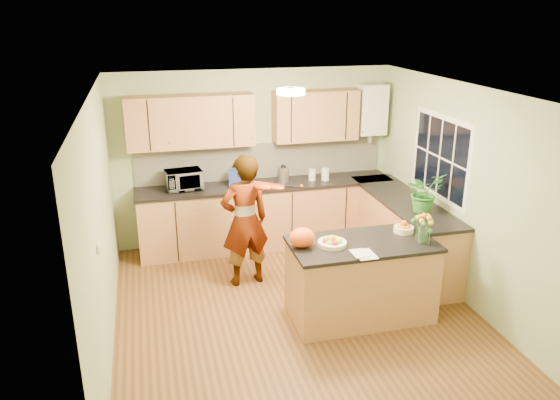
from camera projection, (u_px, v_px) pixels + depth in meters
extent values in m
plane|color=#523617|center=(296.00, 313.00, 6.21)|extent=(4.50, 4.50, 0.00)
cube|color=silver|center=(299.00, 92.00, 5.38)|extent=(4.00, 4.50, 0.02)
cube|color=#95B07D|center=(255.00, 157.00, 7.85)|extent=(4.00, 0.02, 2.50)
cube|color=#95B07D|center=(388.00, 322.00, 3.74)|extent=(4.00, 0.02, 2.50)
cube|color=#95B07D|center=(101.00, 228.00, 5.33)|extent=(0.02, 4.50, 2.50)
cube|color=#95B07D|center=(465.00, 195.00, 6.26)|extent=(0.02, 4.50, 2.50)
cube|color=#AB7544|center=(266.00, 216.00, 7.87)|extent=(3.60, 0.60, 0.90)
cube|color=black|center=(266.00, 185.00, 7.70)|extent=(3.64, 0.62, 0.04)
cube|color=#AB7544|center=(402.00, 234.00, 7.23)|extent=(0.60, 2.20, 0.90)
cube|color=black|center=(404.00, 201.00, 7.07)|extent=(0.62, 2.24, 0.04)
cube|color=beige|center=(262.00, 161.00, 7.88)|extent=(3.60, 0.02, 0.52)
cube|color=#AB7544|center=(191.00, 121.00, 7.29)|extent=(1.70, 0.34, 0.70)
cube|color=#AB7544|center=(315.00, 115.00, 7.69)|extent=(1.20, 0.34, 0.70)
cube|color=white|center=(371.00, 109.00, 7.88)|extent=(0.40, 0.30, 0.72)
cylinder|color=silver|center=(370.00, 136.00, 8.02)|extent=(0.06, 0.06, 0.20)
cube|color=white|center=(440.00, 157.00, 6.70)|extent=(0.01, 1.30, 1.05)
cube|color=black|center=(440.00, 157.00, 6.70)|extent=(0.01, 1.18, 0.92)
cube|color=white|center=(98.00, 248.00, 4.77)|extent=(0.02, 0.09, 0.09)
cylinder|color=#FFEABF|center=(291.00, 92.00, 5.67)|extent=(0.30, 0.30, 0.06)
cylinder|color=white|center=(291.00, 89.00, 5.66)|extent=(0.10, 0.10, 0.02)
cube|color=#AB7544|center=(361.00, 281.00, 6.02)|extent=(1.54, 0.77, 0.86)
cube|color=black|center=(363.00, 244.00, 5.87)|extent=(1.58, 0.81, 0.04)
cylinder|color=#F2E9C2|center=(332.00, 243.00, 5.78)|extent=(0.31, 0.31, 0.05)
cylinder|color=#F2E9C2|center=(404.00, 229.00, 6.12)|extent=(0.22, 0.22, 0.06)
cylinder|color=silver|center=(422.00, 235.00, 5.81)|extent=(0.10, 0.10, 0.20)
ellipsoid|color=#F85214|center=(302.00, 237.00, 5.72)|extent=(0.32, 0.29, 0.21)
cube|color=silver|center=(365.00, 254.00, 5.57)|extent=(0.19, 0.26, 0.01)
imported|color=tan|center=(245.00, 221.00, 6.64)|extent=(0.67, 0.50, 1.66)
imported|color=white|center=(184.00, 180.00, 7.42)|extent=(0.52, 0.38, 0.27)
cube|color=#213598|center=(239.00, 178.00, 7.57)|extent=(0.31, 0.25, 0.22)
cylinder|color=silver|center=(283.00, 175.00, 7.73)|extent=(0.16, 0.16, 0.22)
sphere|color=black|center=(283.00, 165.00, 7.69)|extent=(0.08, 0.08, 0.08)
cylinder|color=#F2E9C2|center=(312.00, 175.00, 7.83)|extent=(0.13, 0.13, 0.16)
cylinder|color=white|center=(325.00, 174.00, 7.83)|extent=(0.14, 0.14, 0.17)
imported|color=#317C29|center=(424.00, 192.00, 6.56)|extent=(0.53, 0.48, 0.49)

